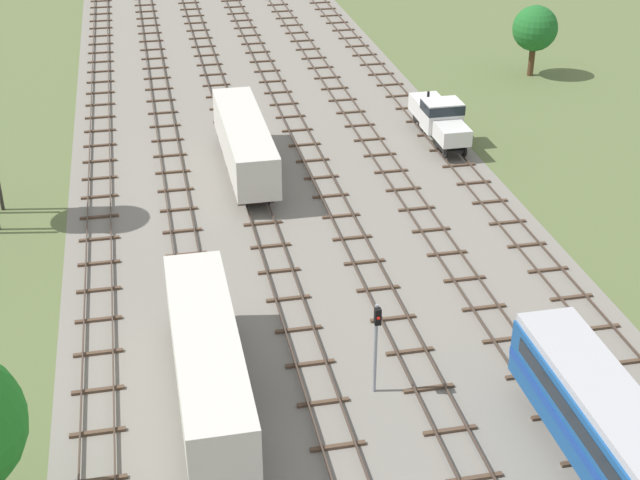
% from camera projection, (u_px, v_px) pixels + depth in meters
% --- Properties ---
extents(ground_plane, '(480.00, 480.00, 0.00)m').
position_uv_depth(ground_plane, '(301.00, 217.00, 57.51)').
color(ground_plane, '#5B6B3D').
extents(ballast_bed, '(28.90, 176.00, 0.01)m').
position_uv_depth(ballast_bed, '(301.00, 217.00, 57.51)').
color(ballast_bed, gray).
rests_on(ballast_bed, ground).
extents(track_far_left, '(2.40, 126.00, 0.29)m').
position_uv_depth(track_far_left, '(99.00, 227.00, 56.06)').
color(track_far_left, '#47382D').
rests_on(track_far_left, ground).
extents(track_left, '(2.40, 126.00, 0.29)m').
position_uv_depth(track_left, '(180.00, 219.00, 56.96)').
color(track_left, '#47382D').
rests_on(track_left, ground).
extents(track_centre_left, '(2.40, 126.00, 0.29)m').
position_uv_depth(track_centre_left, '(259.00, 212.00, 57.86)').
color(track_centre_left, '#47382D').
rests_on(track_centre_left, ground).
extents(track_centre, '(2.40, 126.00, 0.29)m').
position_uv_depth(track_centre, '(336.00, 205.00, 58.76)').
color(track_centre, '#47382D').
rests_on(track_centre, ground).
extents(track_centre_right, '(2.40, 126.00, 0.29)m').
position_uv_depth(track_centre_right, '(410.00, 198.00, 59.66)').
color(track_centre_right, '#47382D').
rests_on(track_centre_right, ground).
extents(track_right, '(2.40, 126.00, 0.29)m').
position_uv_depth(track_right, '(482.00, 191.00, 60.56)').
color(track_right, '#47382D').
rests_on(track_right, ground).
extents(freight_boxcar_left_near, '(2.87, 14.00, 3.60)m').
position_uv_depth(freight_boxcar_left_near, '(207.00, 358.00, 40.07)').
color(freight_boxcar_left_near, beige).
rests_on(freight_boxcar_left_near, ground).
extents(freight_boxcar_centre_left_mid, '(2.87, 14.00, 3.60)m').
position_uv_depth(freight_boxcar_centre_left_mid, '(245.00, 141.00, 62.24)').
color(freight_boxcar_centre_left_mid, beige).
rests_on(freight_boxcar_centre_left_mid, ground).
extents(shunter_loco_right_midfar, '(2.74, 8.46, 3.10)m').
position_uv_depth(shunter_loco_right_midfar, '(440.00, 117.00, 67.50)').
color(shunter_loco_right_midfar, white).
rests_on(shunter_loco_right_midfar, ground).
extents(signal_post_nearest, '(0.28, 0.47, 4.70)m').
position_uv_depth(signal_post_nearest, '(376.00, 337.00, 40.46)').
color(signal_post_nearest, gray).
rests_on(signal_post_nearest, ground).
extents(lineside_tree_0, '(3.99, 3.99, 6.29)m').
position_uv_depth(lineside_tree_0, '(535.00, 29.00, 80.45)').
color(lineside_tree_0, '#4C331E').
rests_on(lineside_tree_0, ground).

